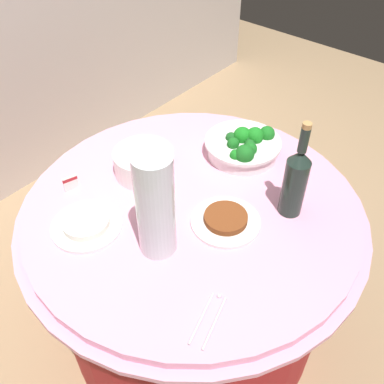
# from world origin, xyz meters

# --- Properties ---
(ground_plane) EXTENTS (6.00, 6.00, 0.00)m
(ground_plane) POSITION_xyz_m (0.00, 0.00, 0.00)
(ground_plane) COLOR #9E7F5B
(buffet_table) EXTENTS (1.16, 1.16, 0.74)m
(buffet_table) POSITION_xyz_m (0.00, 0.00, 0.38)
(buffet_table) COLOR maroon
(buffet_table) RESTS_ON ground_plane
(broccoli_bowl) EXTENTS (0.28, 0.28, 0.11)m
(broccoli_bowl) POSITION_xyz_m (0.32, 0.02, 0.78)
(broccoli_bowl) COLOR white
(broccoli_bowl) RESTS_ON buffet_table
(plate_stack) EXTENTS (0.21, 0.21, 0.09)m
(plate_stack) POSITION_xyz_m (0.01, 0.23, 0.79)
(plate_stack) COLOR white
(plate_stack) RESTS_ON buffet_table
(wine_bottle) EXTENTS (0.07, 0.07, 0.34)m
(wine_bottle) POSITION_xyz_m (0.18, -0.26, 0.87)
(wine_bottle) COLOR #1F2E27
(wine_bottle) RESTS_ON buffet_table
(decorative_fruit_vase) EXTENTS (0.11, 0.11, 0.34)m
(decorative_fruit_vase) POSITION_xyz_m (-0.21, -0.04, 0.89)
(decorative_fruit_vase) COLOR silver
(decorative_fruit_vase) RESTS_ON buffet_table
(serving_tongs) EXTENTS (0.17, 0.09, 0.01)m
(serving_tongs) POSITION_xyz_m (-0.30, -0.31, 0.74)
(serving_tongs) COLOR silver
(serving_tongs) RESTS_ON buffet_table
(food_plate_rice) EXTENTS (0.22, 0.22, 0.03)m
(food_plate_rice) POSITION_xyz_m (-0.29, 0.18, 0.75)
(food_plate_rice) COLOR white
(food_plate_rice) RESTS_ON buffet_table
(food_plate_stir_fry) EXTENTS (0.22, 0.22, 0.03)m
(food_plate_stir_fry) POSITION_xyz_m (-0.00, -0.14, 0.75)
(food_plate_stir_fry) COLOR white
(food_plate_stir_fry) RESTS_ON buffet_table
(label_placard_front) EXTENTS (0.05, 0.02, 0.05)m
(label_placard_front) POSITION_xyz_m (-0.14, 0.09, 0.77)
(label_placard_front) COLOR white
(label_placard_front) RESTS_ON buffet_table
(label_placard_mid) EXTENTS (0.05, 0.02, 0.05)m
(label_placard_mid) POSITION_xyz_m (-0.21, 0.36, 0.77)
(label_placard_mid) COLOR white
(label_placard_mid) RESTS_ON buffet_table
(label_placard_rear) EXTENTS (0.05, 0.01, 0.05)m
(label_placard_rear) POSITION_xyz_m (0.36, -0.20, 0.77)
(label_placard_rear) COLOR white
(label_placard_rear) RESTS_ON buffet_table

